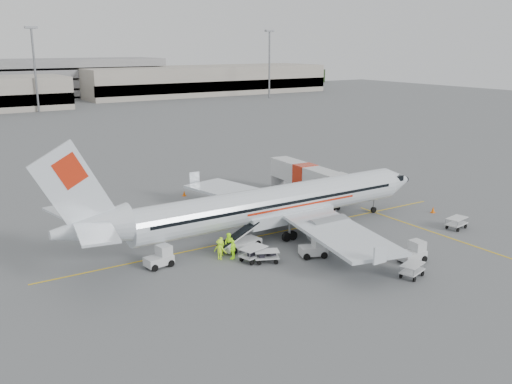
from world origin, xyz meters
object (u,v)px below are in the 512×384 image
tug_mid (313,247)px  tug_aft (159,257)px  jet_bridge (305,182)px  tug_fore (412,252)px  belt_loader (240,234)px  aircraft (276,180)px

tug_mid → tug_aft: tug_mid is taller
jet_bridge → tug_fore: 21.48m
belt_loader → tug_fore: belt_loader is taller
aircraft → tug_aft: bearing=-172.9°
jet_bridge → tug_mid: bearing=-122.5°
tug_mid → tug_aft: bearing=177.3°
aircraft → tug_mid: 8.10m
tug_aft → aircraft: bearing=-0.1°
belt_loader → tug_mid: size_ratio=2.21×
jet_bridge → tug_mid: size_ratio=6.84×
belt_loader → tug_aft: belt_loader is taller
aircraft → belt_loader: (-4.97, -1.69, -3.95)m
tug_fore → tug_aft: (-18.41, 10.51, -0.01)m
belt_loader → tug_aft: 7.88m
jet_bridge → aircraft: bearing=-136.9°
aircraft → tug_mid: bearing=-96.3°
jet_bridge → tug_fore: size_ratio=6.91×
belt_loader → tug_aft: (-7.86, 0.00, -0.51)m
jet_bridge → tug_fore: (-4.70, -20.93, -1.19)m
belt_loader → jet_bridge: bearing=25.9°
aircraft → tug_aft: 13.69m
aircraft → tug_aft: aircraft is taller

